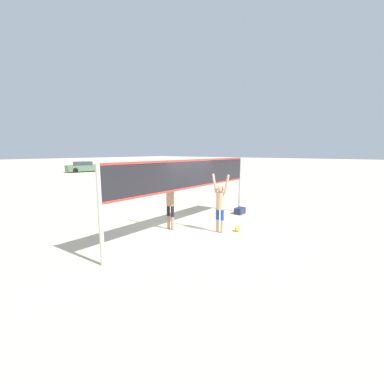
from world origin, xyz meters
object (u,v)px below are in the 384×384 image
(volleyball_net, at_px, (192,179))
(parked_car_near, at_px, (84,167))
(gear_bag, at_px, (240,211))
(player_spiker, at_px, (220,202))
(volleyball, at_px, (238,229))
(player_blocker, at_px, (170,198))

(volleyball_net, xyz_separation_m, parked_car_near, (11.94, 28.09, -1.20))
(parked_car_near, bearing_deg, gear_bag, -93.64)
(gear_bag, distance_m, parked_car_near, 29.62)
(player_spiker, xyz_separation_m, parked_car_near, (11.55, 29.02, -0.43))
(volleyball_net, relative_size, volleyball, 34.95)
(volleyball_net, height_order, volleyball, volleyball_net)
(volleyball_net, distance_m, player_spiker, 1.26)
(player_spiker, xyz_separation_m, player_blocker, (-0.80, 1.60, 0.08))
(player_blocker, bearing_deg, player_spiker, 26.39)
(parked_car_near, bearing_deg, player_spiker, -98.31)
(player_blocker, bearing_deg, volleyball_net, 30.52)
(volleyball_net, bearing_deg, volleyball, -57.68)
(parked_car_near, bearing_deg, volleyball, -97.19)
(player_blocker, distance_m, parked_car_near, 30.07)
(volleyball, distance_m, parked_car_near, 31.49)
(gear_bag, bearing_deg, volleyball_net, 175.99)
(gear_bag, height_order, parked_car_near, parked_car_near)
(volleyball_net, height_order, player_spiker, volleyball_net)
(volleyball_net, bearing_deg, parked_car_near, 66.97)
(player_spiker, height_order, parked_car_near, player_spiker)
(volleyball_net, bearing_deg, player_spiker, -66.85)
(player_blocker, relative_size, parked_car_near, 0.43)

